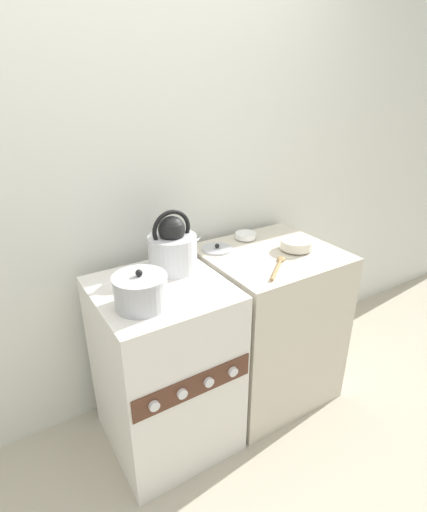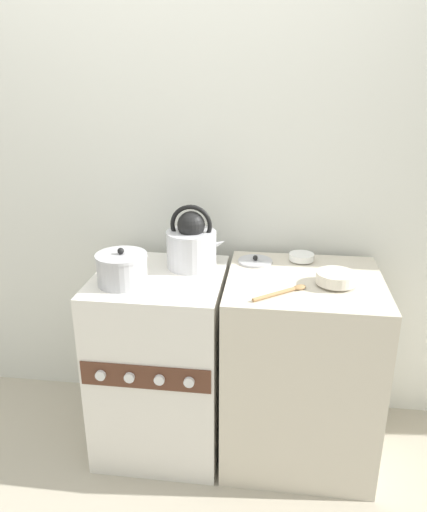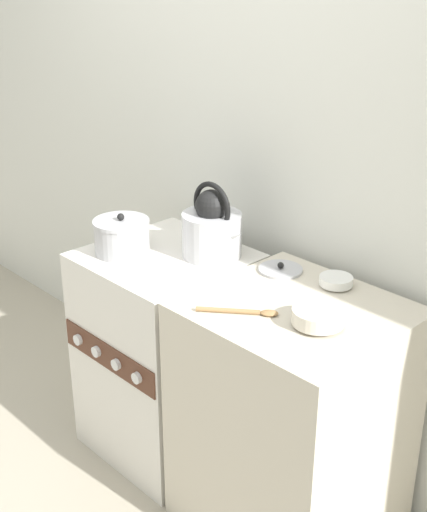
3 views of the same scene
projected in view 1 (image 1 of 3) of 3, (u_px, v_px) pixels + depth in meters
name	position (u px, v px, depth m)	size (l,w,h in m)	color
ground_plane	(197.00, 475.00, 1.89)	(12.00, 12.00, 0.00)	#B2A893
wall_back	(120.00, 184.00, 1.91)	(7.00, 0.06, 2.50)	silver
stove	(165.00, 367.00, 1.93)	(0.58, 0.60, 0.88)	silver
counter	(267.00, 324.00, 2.26)	(0.68, 0.63, 0.89)	beige
kettle	(173.00, 247.00, 1.86)	(0.28, 0.23, 0.30)	silver
cooking_pot	(141.00, 291.00, 1.58)	(0.22, 0.22, 0.16)	#B2B2B7
enamel_bowl	(296.00, 244.00, 2.08)	(0.17, 0.17, 0.06)	beige
small_ceramic_bowl	(246.00, 235.00, 2.23)	(0.12, 0.12, 0.04)	white
loose_pot_lid	(217.00, 249.00, 2.10)	(0.16, 0.16, 0.03)	#B2B2B7
wooden_spoon	(278.00, 265.00, 1.90)	(0.22, 0.19, 0.02)	#A37A4C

